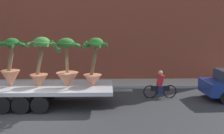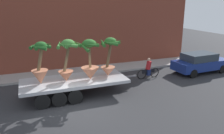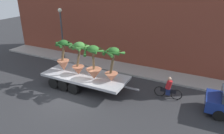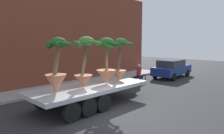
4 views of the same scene
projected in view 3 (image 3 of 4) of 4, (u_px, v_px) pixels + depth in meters
ground_plane at (69, 98)px, 14.01m from camera, size 60.00×60.00×0.00m
sidewalk at (111, 66)px, 19.00m from camera, size 24.00×2.20×0.15m
building_facade at (119, 23)px, 19.01m from camera, size 24.00×1.20×7.32m
flatbed_trailer at (83, 77)px, 15.21m from camera, size 7.14×2.62×0.98m
potted_palm_rear at (94, 65)px, 14.04m from camera, size 1.40×1.41×2.39m
potted_palm_middle at (112, 65)px, 13.64m from camera, size 1.33×1.37×2.38m
potted_palm_front at (79, 58)px, 14.59m from camera, size 1.39×1.40×2.43m
potted_palm_extra at (64, 57)px, 15.36m from camera, size 1.30×1.34×2.37m
cyclist at (168, 89)px, 13.78m from camera, size 1.84×0.36×1.54m
street_lamp at (62, 28)px, 19.02m from camera, size 0.36×0.36×4.83m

